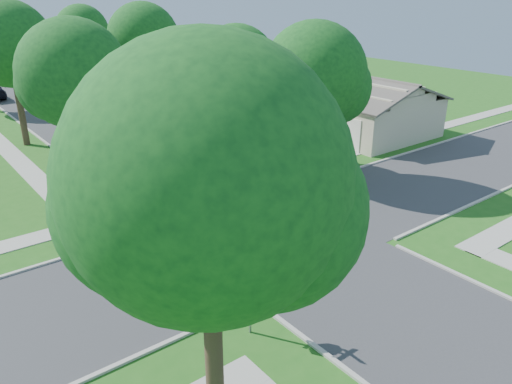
{
  "coord_description": "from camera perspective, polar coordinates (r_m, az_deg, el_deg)",
  "views": [
    {
      "loc": [
        -12.47,
        -15.05,
        10.16
      ],
      "look_at": [
        0.22,
        1.35,
        1.6
      ],
      "focal_mm": 35.0,
      "sensor_mm": 36.0,
      "label": 1
    }
  ],
  "objects": [
    {
      "name": "stop_sign_ne",
      "position": [
        27.4,
        3.14,
        5.14
      ],
      "size": [
        1.05,
        0.8,
        2.98
      ],
      "color": "gray",
      "rests_on": "ground"
    },
    {
      "name": "car_curb_east",
      "position": [
        47.16,
        -17.8,
        9.81
      ],
      "size": [
        1.99,
        4.26,
        1.41
      ],
      "primitive_type": "imported",
      "rotation": [
        0.0,
        0.0,
        -0.08
      ],
      "color": "black",
      "rests_on": "ground"
    },
    {
      "name": "house_ne_near",
      "position": [
        39.53,
        9.71,
        9.48
      ],
      "size": [
        8.42,
        13.6,
        4.23
      ],
      "color": "#BFB396",
      "rests_on": "ground"
    },
    {
      "name": "tree_e_mid",
      "position": [
        40.14,
        -12.65,
        16.33
      ],
      "size": [
        5.59,
        5.4,
        9.21
      ],
      "color": "#38281C",
      "rests_on": "ground"
    },
    {
      "name": "tree_w_mid",
      "position": [
        37.07,
        -26.25,
        14.55
      ],
      "size": [
        5.8,
        5.6,
        9.56
      ],
      "color": "#38281C",
      "rests_on": "ground"
    },
    {
      "name": "ground",
      "position": [
        22.02,
        1.71,
        -5.05
      ],
      "size": [
        100.0,
        100.0,
        0.0
      ],
      "primitive_type": "plane",
      "color": "#225D19",
      "rests_on": "ground"
    },
    {
      "name": "stop_sign_sw",
      "position": [
        15.28,
        -0.71,
        -9.71
      ],
      "size": [
        1.05,
        0.8,
        2.98
      ],
      "color": "gray",
      "rests_on": "ground"
    },
    {
      "name": "tree_ne_corner",
      "position": [
        27.31,
        6.7,
        12.66
      ],
      "size": [
        5.8,
        5.6,
        8.66
      ],
      "color": "#38281C",
      "rests_on": "ground"
    },
    {
      "name": "driveway",
      "position": [
        31.75,
        4.63,
        3.74
      ],
      "size": [
        8.8,
        3.6,
        0.05
      ],
      "primitive_type": "cube",
      "color": "#9E9B91",
      "rests_on": "ground"
    },
    {
      "name": "tree_w_near",
      "position": [
        25.61,
        -19.91,
        12.05
      ],
      "size": [
        5.38,
        5.2,
        8.97
      ],
      "color": "#38281C",
      "rests_on": "ground"
    },
    {
      "name": "house_ne_far",
      "position": [
        53.14,
        -4.92,
        12.99
      ],
      "size": [
        8.42,
        13.6,
        4.23
      ],
      "color": "#BFB396",
      "rests_on": "ground"
    },
    {
      "name": "tree_sw_corner",
      "position": [
        10.26,
        -5.3,
        0.03
      ],
      "size": [
        6.21,
        6.0,
        9.55
      ],
      "color": "#38281C",
      "rests_on": "ground"
    },
    {
      "name": "tree_e_far",
      "position": [
        52.15,
        -19.16,
        16.67
      ],
      "size": [
        5.17,
        5.0,
        8.72
      ],
      "color": "#38281C",
      "rests_on": "ground"
    },
    {
      "name": "car_driveway",
      "position": [
        29.18,
        4.0,
        3.57
      ],
      "size": [
        4.84,
        3.01,
        1.51
      ],
      "primitive_type": "imported",
      "rotation": [
        0.0,
        0.0,
        1.23
      ],
      "color": "#59121C",
      "rests_on": "ground"
    },
    {
      "name": "tree_e_near",
      "position": [
        29.92,
        -2.17,
        13.73
      ],
      "size": [
        4.97,
        4.8,
        8.28
      ],
      "color": "#38281C",
      "rests_on": "ground"
    },
    {
      "name": "sidewalk_ne",
      "position": [
        46.18,
        -13.23,
        9.16
      ],
      "size": [
        1.2,
        40.0,
        0.04
      ],
      "primitive_type": "cube",
      "color": "#9E9B91",
      "rests_on": "ground"
    },
    {
      "name": "road_ns",
      "position": [
        22.02,
        1.71,
        -5.04
      ],
      "size": [
        7.0,
        100.0,
        0.02
      ],
      "primitive_type": "cube",
      "color": "#333335",
      "rests_on": "ground"
    }
  ]
}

